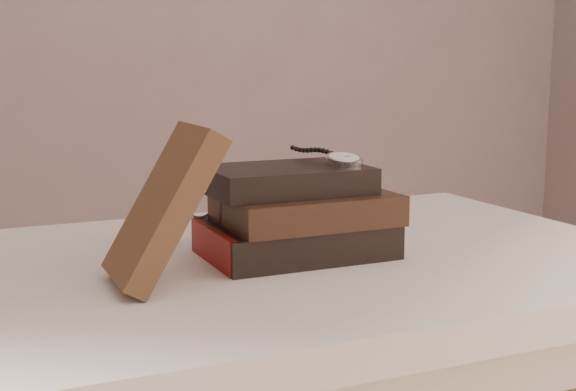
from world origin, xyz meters
name	(u,v)px	position (x,y,z in m)	size (l,w,h in m)	color
table	(251,331)	(0.00, 0.35, 0.66)	(1.00, 0.60, 0.75)	silver
book_stack	(296,214)	(0.06, 0.34, 0.80)	(0.22, 0.15, 0.11)	black
journal	(164,206)	(-0.12, 0.28, 0.83)	(0.03, 0.11, 0.18)	#3A2516
pocket_watch	(340,158)	(0.11, 0.34, 0.87)	(0.05, 0.15, 0.02)	silver
eyeglasses	(215,200)	(-0.02, 0.42, 0.81)	(0.09, 0.11, 0.04)	silver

